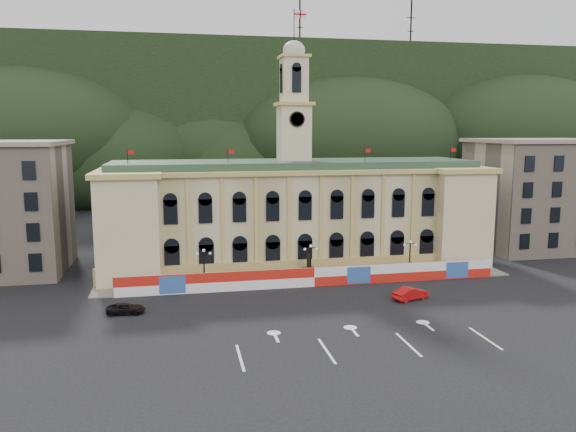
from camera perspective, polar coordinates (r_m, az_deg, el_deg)
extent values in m
plane|color=black|center=(59.64, 6.20, -11.03)|extent=(260.00, 260.00, 0.00)
cube|color=black|center=(184.26, -6.01, 9.33)|extent=(230.00, 70.00, 44.00)
cube|color=#595651|center=(171.83, 6.56, 12.03)|extent=(22.00, 8.00, 14.00)
cube|color=#595651|center=(164.49, -22.45, 10.18)|extent=(16.00, 7.00, 10.00)
cylinder|color=black|center=(175.05, 1.21, 18.61)|extent=(0.50, 0.50, 20.00)
cylinder|color=black|center=(185.64, 12.36, 17.86)|extent=(0.50, 0.50, 20.00)
cube|color=beige|center=(84.26, 0.58, -0.19)|extent=(55.00, 15.00, 14.00)
cube|color=tan|center=(77.96, 1.76, -5.29)|extent=(56.00, 0.80, 2.40)
cube|color=tan|center=(83.43, 0.59, 4.77)|extent=(56.20, 16.20, 0.60)
cube|color=#2C4A32|center=(83.39, 0.59, 5.25)|extent=(53.00, 13.00, 1.20)
cube|color=beige|center=(81.78, -15.60, -0.80)|extent=(8.00, 17.00, 14.00)
cube|color=beige|center=(91.07, 15.35, 0.17)|extent=(8.00, 17.00, 14.00)
cube|color=beige|center=(83.23, 0.60, 8.41)|extent=(4.40, 4.40, 8.00)
cube|color=tan|center=(83.31, 0.60, 11.30)|extent=(5.20, 5.20, 0.50)
cube|color=beige|center=(83.51, 0.61, 13.56)|extent=(3.60, 3.60, 6.50)
cube|color=tan|center=(83.86, 0.61, 15.88)|extent=(4.20, 4.20, 0.40)
cylinder|color=black|center=(80.99, 0.94, 9.81)|extent=(2.20, 0.20, 2.20)
ellipsoid|color=beige|center=(83.98, 0.61, 16.48)|extent=(3.20, 3.20, 2.72)
cylinder|color=black|center=(84.47, 0.62, 18.64)|extent=(0.12, 0.12, 5.00)
cube|color=white|center=(84.98, 1.25, 19.81)|extent=(1.80, 0.04, 1.20)
cube|color=red|center=(84.95, 1.25, 19.81)|extent=(1.80, 0.02, 0.22)
cube|color=red|center=(84.95, 1.25, 19.81)|extent=(0.22, 0.02, 1.20)
cube|color=tan|center=(104.25, 24.04, 1.89)|extent=(20.00, 16.00, 18.00)
cube|color=gray|center=(103.66, 24.36, 6.99)|extent=(21.00, 17.00, 0.60)
cube|color=red|center=(73.05, 2.68, -6.22)|extent=(50.00, 0.25, 2.50)
cube|color=#3358AA|center=(70.90, -11.66, -6.87)|extent=(3.20, 0.05, 2.20)
cube|color=#3358AA|center=(74.55, 7.21, -5.97)|extent=(3.20, 0.05, 2.20)
cube|color=#3358AA|center=(80.00, 16.81, -5.26)|extent=(3.20, 0.05, 2.20)
cube|color=slate|center=(75.93, 2.17, -6.55)|extent=(56.00, 5.50, 0.16)
cube|color=#595651|center=(75.96, 2.13, -5.90)|extent=(1.40, 1.40, 1.80)
cylinder|color=black|center=(75.54, 2.14, -4.66)|extent=(0.60, 0.60, 1.60)
sphere|color=black|center=(75.34, 2.14, -3.99)|extent=(0.44, 0.44, 0.44)
cylinder|color=black|center=(73.31, -8.48, -7.15)|extent=(0.44, 0.44, 0.30)
cylinder|color=black|center=(72.73, -8.52, -5.44)|extent=(0.18, 0.18, 4.80)
cube|color=black|center=(72.20, -8.56, -3.67)|extent=(1.60, 0.08, 0.08)
sphere|color=silver|center=(72.21, -9.19, -3.81)|extent=(0.36, 0.36, 0.36)
sphere|color=silver|center=(72.27, -7.92, -3.77)|extent=(0.36, 0.36, 0.36)
sphere|color=silver|center=(72.15, -8.56, -3.48)|extent=(0.40, 0.40, 0.40)
cylinder|color=black|center=(75.21, 2.31, -6.65)|extent=(0.44, 0.44, 0.30)
cylinder|color=black|center=(74.65, 2.32, -4.98)|extent=(0.18, 0.18, 4.80)
cube|color=black|center=(74.13, 2.33, -3.25)|extent=(1.60, 0.08, 0.08)
sphere|color=silver|center=(73.98, 1.72, -3.39)|extent=(0.36, 0.36, 0.36)
sphere|color=silver|center=(74.35, 2.93, -3.34)|extent=(0.36, 0.36, 0.36)
sphere|color=silver|center=(74.08, 2.33, -3.06)|extent=(0.40, 0.40, 0.40)
cylinder|color=black|center=(79.57, 12.21, -5.98)|extent=(0.44, 0.44, 0.30)
cylinder|color=black|center=(79.03, 12.26, -4.40)|extent=(0.18, 0.18, 4.80)
cube|color=black|center=(78.55, 12.32, -2.77)|extent=(1.60, 0.08, 0.08)
sphere|color=silver|center=(78.26, 11.78, -2.90)|extent=(0.36, 0.36, 0.36)
sphere|color=silver|center=(78.90, 12.85, -2.84)|extent=(0.36, 0.36, 0.36)
sphere|color=silver|center=(78.50, 12.32, -2.59)|extent=(0.40, 0.40, 0.40)
imported|color=#B90D0E|center=(69.26, 12.34, -7.68)|extent=(4.59, 5.66, 1.52)
imported|color=black|center=(65.28, -16.16, -9.03)|extent=(2.63, 4.49, 1.16)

